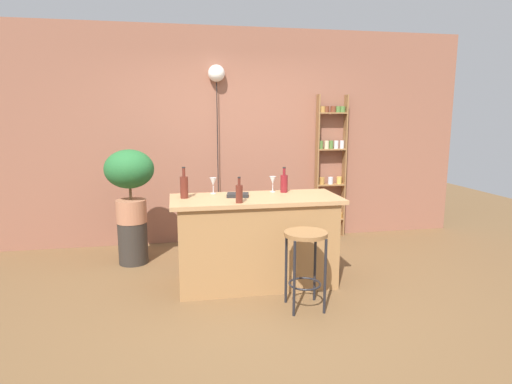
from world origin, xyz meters
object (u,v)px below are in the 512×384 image
Objects in this scene: potted_plant at (130,178)px; bottle_sauce_amber at (284,183)px; bar_stool at (305,251)px; cookbook at (238,195)px; wine_glass_left at (213,182)px; pendant_globe_light at (217,76)px; plant_stool at (133,243)px; spice_shelf at (331,164)px; wine_glass_center at (273,181)px; bottle_vinegar at (184,186)px; bottle_olive_oil at (239,193)px.

bottle_sauce_amber is at bearing -22.20° from potted_plant.
potted_plant is (-1.59, 1.50, 0.47)m from bar_stool.
potted_plant reaches higher than cookbook.
wine_glass_left is 0.07× the size of pendant_globe_light.
potted_plant is 0.36× the size of pendant_globe_light.
cookbook is at bearing -162.76° from bottle_sauce_amber.
potted_plant is 1.06m from wine_glass_left.
potted_plant is at bearing 0.00° from plant_stool.
cookbook is at bearing -135.79° from spice_shelf.
bar_stool is 1.02m from wine_glass_center.
potted_plant is at bearing -147.46° from pendant_globe_light.
plant_stool is 1.79m from wine_glass_center.
spice_shelf is 1.65m from bottle_sauce_amber.
wine_glass_left is 0.78× the size of cookbook.
cookbook is at bearing -3.03° from bottle_vinegar.
cookbook is at bearing 84.23° from bottle_olive_oil.
bottle_olive_oil is at bearing -131.08° from spice_shelf.
plant_stool is (-2.61, -0.65, -0.78)m from spice_shelf.
bar_stool is at bearing -115.35° from spice_shelf.
bottle_olive_oil is at bearing -33.68° from bottle_vinegar.
wine_glass_left is (0.30, 0.20, 0.00)m from bottle_vinegar.
plant_stool is 0.75m from potted_plant.
pendant_globe_light is (-0.44, 1.28, 1.16)m from wine_glass_center.
bottle_sauce_amber is (1.03, 0.13, -0.02)m from bottle_vinegar.
spice_shelf is at bearing 52.65° from bottle_sauce_amber.
bottle_sauce_amber is 1.61× the size of wine_glass_left.
wine_glass_left is 1.00× the size of wine_glass_center.
bottle_vinegar is 0.36m from wine_glass_left.
bottle_olive_oil is at bearing -70.02° from wine_glass_left.
bottle_olive_oil is at bearing -46.11° from plant_stool.
spice_shelf is at bearing -0.80° from pendant_globe_light.
plant_stool is at bearing 157.80° from bottle_sauce_amber.
wine_glass_center is at bearing 38.65° from cookbook.
bar_stool is at bearing -43.29° from potted_plant.
spice_shelf is at bearing 14.05° from plant_stool.
spice_shelf is at bearing 14.05° from potted_plant.
bottle_vinegar is 0.94m from wine_glass_center.
bottle_vinegar is (-2.03, -1.44, -0.02)m from spice_shelf.
bottle_sauce_amber is (1.61, -0.66, -0.00)m from potted_plant.
plant_stool is 1.59× the size of bottle_vinegar.
pendant_globe_light reaches higher than bottle_sauce_amber.
bottle_sauce_amber is 0.12m from wine_glass_center.
potted_plant is at bearing 126.49° from bottle_vinegar.
wine_glass_center is (-1.11, -1.26, -0.02)m from spice_shelf.
potted_plant is 1.72m from pendant_globe_light.
bar_stool is at bearing -76.22° from pendant_globe_light.
spice_shelf is 2.34m from bottle_olive_oil.
wine_glass_center is at bearing 49.46° from bottle_olive_oil.
wine_glass_left is 1.73m from pendant_globe_light.
wine_glass_center is at bearing 11.01° from bottle_vinegar.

